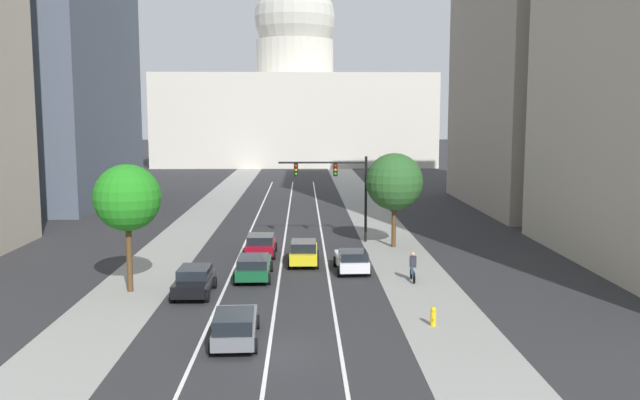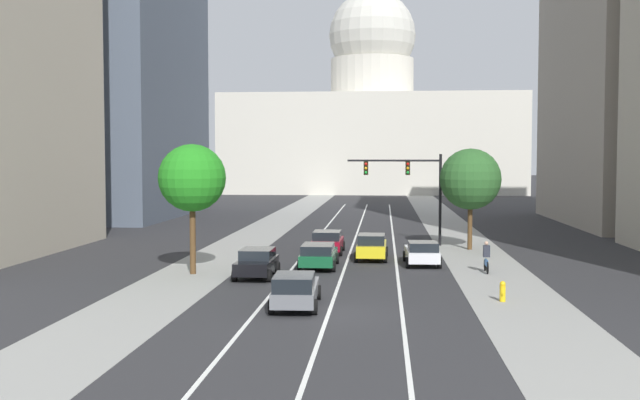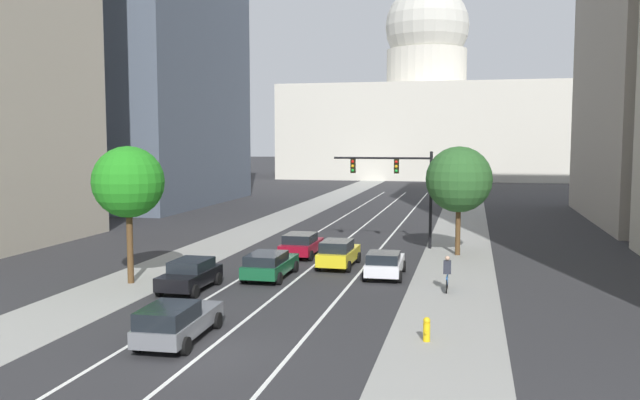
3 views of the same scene
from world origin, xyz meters
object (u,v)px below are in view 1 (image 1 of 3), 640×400
object	(u,v)px
car_yellow	(304,252)
cyclist	(413,267)
car_gray	(235,325)
car_crimson	(261,244)
street_tree_near_right	(394,182)
capitol_building	(295,103)
car_white	(352,260)
car_green	(254,266)
traffic_signal_mast	(339,181)
street_tree_mid_left	(127,198)
fire_hydrant	(433,316)
car_black	(194,281)

from	to	relation	value
car_yellow	cyclist	size ratio (longest dim) A/B	2.53
car_yellow	car_gray	world-z (taller)	car_yellow
car_yellow	cyclist	distance (m)	7.85
car_crimson	street_tree_near_right	bearing A→B (deg)	-73.29
capitol_building	street_tree_near_right	distance (m)	85.96
car_white	street_tree_near_right	distance (m)	9.51
car_green	cyclist	distance (m)	9.30
car_white	car_crimson	world-z (taller)	car_crimson
car_gray	traffic_signal_mast	size ratio (longest dim) A/B	0.72
car_crimson	car_gray	bearing A→B (deg)	-179.64
street_tree_mid_left	street_tree_near_right	distance (m)	20.15
car_yellow	fire_hydrant	world-z (taller)	car_yellow
car_black	cyclist	distance (m)	12.48
car_yellow	car_black	bearing A→B (deg)	141.96
car_black	car_crimson	bearing A→B (deg)	-15.81
car_yellow	cyclist	bearing A→B (deg)	-125.47
car_black	car_crimson	size ratio (longest dim) A/B	1.01
traffic_signal_mast	street_tree_near_right	distance (m)	4.47
car_black	cyclist	xyz separation A→B (m)	(12.20, 2.60, 0.07)
capitol_building	car_crimson	bearing A→B (deg)	-90.96
car_yellow	street_tree_mid_left	distance (m)	12.30
street_tree_mid_left	car_white	bearing A→B (deg)	19.09
car_green	cyclist	size ratio (longest dim) A/B	2.76
car_white	car_black	bearing A→B (deg)	118.15
car_white	car_black	xyz separation A→B (m)	(-8.84, -5.09, 0.03)
car_yellow	car_green	bearing A→B (deg)	143.11
capitol_building	street_tree_mid_left	distance (m)	97.97
car_yellow	car_white	size ratio (longest dim) A/B	1.02
car_yellow	car_gray	size ratio (longest dim) A/B	0.91
traffic_signal_mast	fire_hydrant	world-z (taller)	traffic_signal_mast
car_black	traffic_signal_mast	bearing A→B (deg)	-29.18
car_gray	traffic_signal_mast	distance (m)	23.86
street_tree_mid_left	capitol_building	bearing A→B (deg)	85.28
capitol_building	fire_hydrant	distance (m)	104.79
capitol_building	car_green	bearing A→B (deg)	-90.89
car_crimson	traffic_signal_mast	xyz separation A→B (m)	(5.60, 4.93, 3.88)
fire_hydrant	capitol_building	bearing A→B (deg)	94.06
car_black	car_gray	world-z (taller)	car_gray
traffic_signal_mast	cyclist	world-z (taller)	traffic_signal_mast
capitol_building	car_yellow	xyz separation A→B (m)	(1.47, -90.92, -11.06)
car_yellow	car_green	world-z (taller)	car_yellow
car_yellow	fire_hydrant	size ratio (longest dim) A/B	4.78
car_gray	traffic_signal_mast	xyz separation A→B (m)	(5.59, 22.87, 3.88)
street_tree_mid_left	street_tree_near_right	world-z (taller)	street_tree_mid_left
car_gray	traffic_signal_mast	bearing A→B (deg)	-16.03
capitol_building	car_green	distance (m)	95.37
car_green	car_white	bearing A→B (deg)	-74.93
car_crimson	car_green	bearing A→B (deg)	-179.67
car_yellow	car_black	size ratio (longest dim) A/B	1.04
car_gray	street_tree_near_right	size ratio (longest dim) A/B	0.70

